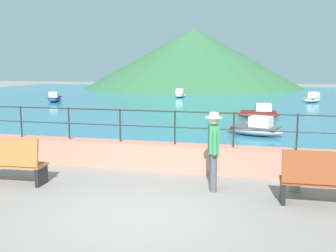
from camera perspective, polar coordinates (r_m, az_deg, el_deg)
name	(u,v)px	position (r m, az deg, el deg)	size (l,w,h in m)	color
ground_plane	(137,213)	(7.42, -4.61, -12.81)	(120.00, 120.00, 0.00)	gray
promenade_wall	(175,157)	(10.26, 1.02, -4.62)	(20.00, 0.56, 0.70)	tan
railing	(175,121)	(10.09, 1.03, 0.72)	(18.44, 0.04, 0.90)	#282623
lake_water	(235,100)	(32.57, 9.90, 3.87)	(64.00, 44.32, 0.06)	teal
hill_main	(193,58)	(51.60, 3.77, 10.01)	(28.49, 28.49, 7.76)	#33663D
bench_main	(7,161)	(9.71, -22.72, -4.81)	(1.73, 0.65, 1.13)	#B76633
bench_far	(326,179)	(8.17, 22.39, -7.29)	(1.72, 0.61, 1.13)	brown
person_walking	(213,147)	(8.49, 6.76, -3.17)	(0.38, 0.56, 1.75)	#4C4C56
bollard	(295,176)	(8.94, 18.38, -7.02)	(0.24, 0.24, 0.73)	gray
boat_0	(55,98)	(31.23, -16.47, 3.98)	(1.60, 2.47, 0.76)	#2D4C9E
boat_1	(256,129)	(15.49, 12.87, -0.38)	(2.47, 1.60, 0.76)	gray
boat_2	(259,113)	(20.98, 13.38, 1.95)	(2.38, 1.12, 0.76)	red
boat_3	(313,99)	(31.53, 20.69, 3.82)	(1.84, 2.46, 0.76)	white
boat_5	(180,94)	(34.46, 1.84, 4.75)	(1.01, 2.34, 0.76)	white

